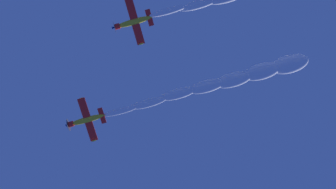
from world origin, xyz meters
TOP-DOWN VIEW (x-y plane):
  - airplane_lead at (5.11, -1.18)m, footprint 7.48×7.95m
  - airplane_left_wingman at (7.70, -21.67)m, footprint 7.51×7.94m
  - smoke_trail_lead at (29.93, -18.28)m, footprint 34.99×25.22m

SIDE VIEW (x-z plane):
  - airplane_left_wingman at x=7.70m, z-range 86.35..89.29m
  - airplane_lead at x=5.11m, z-range 86.66..89.27m
  - smoke_trail_lead at x=29.93m, z-range 87.12..91.24m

